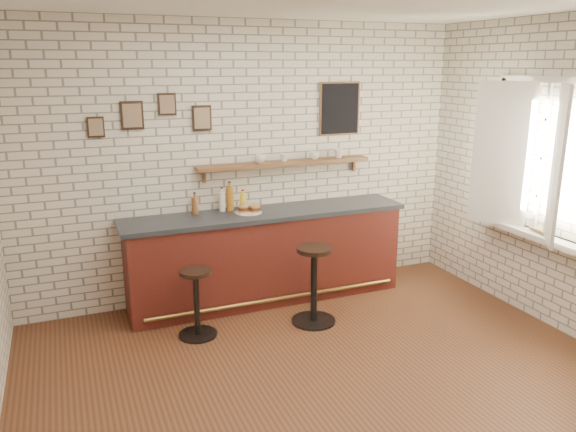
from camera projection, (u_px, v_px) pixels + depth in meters
name	position (u px, v px, depth m)	size (l,w,h in m)	color
ground	(326.00, 375.00, 4.74)	(5.00, 5.00, 0.00)	brown
bar_counter	(267.00, 256.00, 6.16)	(3.10, 0.65, 1.01)	#5A1E18
sandwich_plate	(249.00, 212.00, 5.97)	(0.28, 0.28, 0.01)	white
ciabatta_sandwich	(249.00, 208.00, 5.96)	(0.27, 0.20, 0.08)	tan
potato_chips	(247.00, 212.00, 5.97)	(0.26, 0.17, 0.00)	gold
bitters_bottle_brown	(195.00, 205.00, 5.91)	(0.07, 0.07, 0.23)	brown
bitters_bottle_white	(222.00, 201.00, 6.01)	(0.07, 0.07, 0.26)	white
bitters_bottle_amber	(230.00, 199.00, 6.04)	(0.08, 0.08, 0.32)	#A05F19
condiment_bottle_yellow	(243.00, 201.00, 6.10)	(0.07, 0.07, 0.22)	yellow
bar_stool_left	(197.00, 301.00, 5.34)	(0.37, 0.37, 0.67)	black
bar_stool_right	(314.00, 282.00, 5.61)	(0.46, 0.46, 0.80)	black
wall_shelf	(285.00, 163.00, 6.20)	(2.00, 0.18, 0.18)	brown
shelf_cup_a	(260.00, 159.00, 6.08)	(0.12, 0.12, 0.10)	white
shelf_cup_b	(284.00, 158.00, 6.18)	(0.10, 0.10, 0.09)	white
shelf_cup_c	(314.00, 156.00, 6.31)	(0.11, 0.11, 0.09)	white
shelf_cup_d	(339.00, 153.00, 6.42)	(0.11, 0.11, 0.10)	white
back_wall_decor	(268.00, 111.00, 6.06)	(2.96, 0.02, 0.56)	black
window_sill	(528.00, 232.00, 5.65)	(0.20, 1.35, 0.06)	white
casement_window	(534.00, 159.00, 5.44)	(0.40, 1.30, 1.56)	white
book_lower	(536.00, 232.00, 5.54)	(0.15, 0.20, 0.02)	tan
book_upper	(536.00, 230.00, 5.53)	(0.15, 0.20, 0.02)	tan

